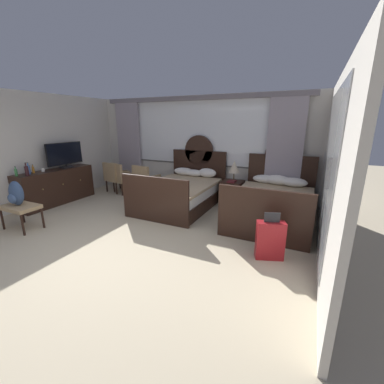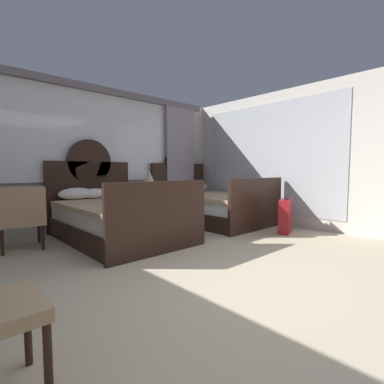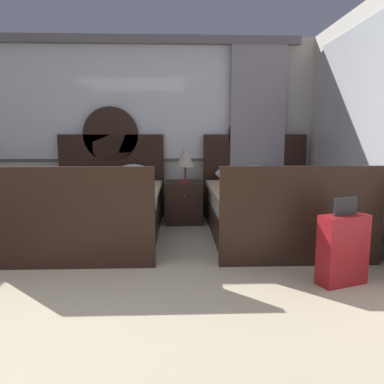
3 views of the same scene
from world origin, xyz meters
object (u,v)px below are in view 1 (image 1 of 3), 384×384
object	(u,v)px
bed_near_window	(181,192)
tv_flatscreen	(65,155)
bottle_spirit_blue	(29,169)
armchair_by_window_right	(115,176)
bottle_soda_green	(16,172)
armchair_by_window_left	(145,179)
dresser_minibar	(57,186)
backpack_on_bench	(16,194)
nightstand_between_beds	(232,193)
bottle_liquor_amber	(33,170)
bed_near_mirror	(273,204)
suitcase_on_floor	(270,240)
book_on_nightstand	(232,181)
bottle_wine_dark	(27,171)
table_lamp_on_nightstand	(234,167)
cup_on_dresser	(43,170)
armchair_by_window_centre	(122,176)
luggage_bench	(21,208)

from	to	relation	value
bed_near_window	tv_flatscreen	distance (m)	3.18
bottle_spirit_blue	armchair_by_window_right	world-z (taller)	bottle_spirit_blue
bottle_soda_green	armchair_by_window_left	xyz separation A→B (m)	(1.76, 2.32, -0.46)
bottle_soda_green	dresser_minibar	bearing A→B (deg)	85.70
bottle_spirit_blue	backpack_on_bench	distance (m)	1.20
nightstand_between_beds	bottle_soda_green	distance (m)	4.99
tv_flatscreen	bottle_liquor_amber	xyz separation A→B (m)	(-0.09, -0.82, -0.26)
bed_near_mirror	suitcase_on_floor	distance (m)	1.65
bed_near_window	book_on_nightstand	xyz separation A→B (m)	(1.09, 0.59, 0.26)
bottle_wine_dark	backpack_on_bench	size ratio (longest dim) A/B	0.63
bottle_spirit_blue	armchair_by_window_right	bearing A→B (deg)	72.44
table_lamp_on_nightstand	armchair_by_window_left	size ratio (longest dim) A/B	0.57
backpack_on_bench	armchair_by_window_left	bearing A→B (deg)	72.80
armchair_by_window_left	cup_on_dresser	bearing A→B (deg)	-134.27
cup_on_dresser	armchair_by_window_right	xyz separation A→B (m)	(0.63, 1.75, -0.42)
bottle_soda_green	cup_on_dresser	distance (m)	0.58
armchair_by_window_right	cup_on_dresser	bearing A→B (deg)	-109.70
bed_near_window	backpack_on_bench	world-z (taller)	bed_near_window
bottle_liquor_amber	cup_on_dresser	world-z (taller)	bottle_liquor_amber
bed_near_mirror	armchair_by_window_right	world-z (taller)	bed_near_mirror
armchair_by_window_left	table_lamp_on_nightstand	bearing A→B (deg)	9.79
bottle_soda_green	armchair_by_window_centre	bearing A→B (deg)	68.09
bed_near_mirror	dresser_minibar	bearing A→B (deg)	-167.22
armchair_by_window_centre	armchair_by_window_right	bearing A→B (deg)	-179.35
bottle_wine_dark	bottle_soda_green	bearing A→B (deg)	-144.23
bottle_liquor_amber	dresser_minibar	bearing A→B (deg)	82.25
bottle_soda_green	luggage_bench	xyz separation A→B (m)	(0.91, -0.54, -0.53)
book_on_nightstand	armchair_by_window_left	bearing A→B (deg)	-173.13
dresser_minibar	armchair_by_window_centre	bearing A→B (deg)	59.28
bed_near_window	bottle_soda_green	distance (m)	3.70
tv_flatscreen	luggage_bench	xyz separation A→B (m)	(0.82, -1.74, -0.78)
book_on_nightstand	cup_on_dresser	xyz separation A→B (m)	(-4.08, -2.03, 0.30)
bottle_liquor_amber	cup_on_dresser	bearing A→B (deg)	73.97
suitcase_on_floor	armchair_by_window_left	bearing A→B (deg)	152.30
nightstand_between_beds	luggage_bench	size ratio (longest dim) A/B	0.86
book_on_nightstand	bottle_spirit_blue	world-z (taller)	bottle_spirit_blue
dresser_minibar	bottle_wine_dark	bearing A→B (deg)	-81.20
bed_near_window	nightstand_between_beds	distance (m)	1.29
bed_near_window	armchair_by_window_centre	size ratio (longest dim) A/B	2.57
bottle_spirit_blue	armchair_by_window_centre	xyz separation A→B (m)	(0.91, 2.06, -0.48)
dresser_minibar	armchair_by_window_right	world-z (taller)	armchair_by_window_right
table_lamp_on_nightstand	cup_on_dresser	world-z (taller)	table_lamp_on_nightstand
bed_near_window	luggage_bench	size ratio (longest dim) A/B	3.26
bottle_spirit_blue	bed_near_mirror	bearing A→B (deg)	18.81
dresser_minibar	backpack_on_bench	distance (m)	1.65
table_lamp_on_nightstand	suitcase_on_floor	bearing A→B (deg)	-61.41
bottle_spirit_blue	backpack_on_bench	world-z (taller)	bottle_spirit_blue
book_on_nightstand	bottle_soda_green	bearing A→B (deg)	-147.75
cup_on_dresser	armchair_by_window_right	world-z (taller)	cup_on_dresser
bed_near_window	bottle_spirit_blue	bearing A→B (deg)	-149.77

